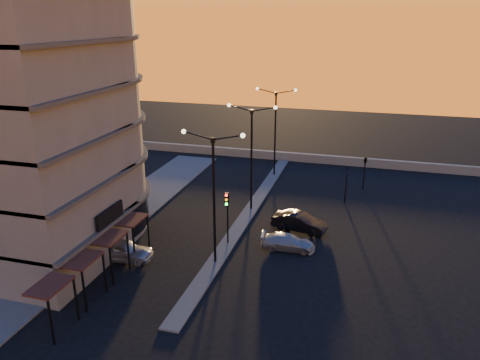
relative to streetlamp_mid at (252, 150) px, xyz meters
name	(u,v)px	position (x,y,z in m)	size (l,w,h in m)	color
ground	(215,263)	(0.00, -10.00, -5.59)	(120.00, 120.00, 0.00)	black
sidewalk_west	(112,222)	(-10.50, -6.00, -5.53)	(5.00, 40.00, 0.12)	#4D4D4A
median	(251,209)	(0.00, 0.00, -5.53)	(1.20, 36.00, 0.12)	#4D4D4A
parapet	(301,157)	(2.00, 16.00, -5.09)	(44.00, 0.50, 1.00)	slate
building	(23,85)	(-14.00, -9.97, 6.32)	(14.35, 17.08, 25.00)	#69645C
streetlamp_near	(214,188)	(0.00, -10.00, 0.00)	(4.32, 0.32, 9.51)	black
streetlamp_mid	(252,150)	(0.00, 0.00, 0.00)	(4.32, 0.32, 9.51)	black
streetlamp_far	(275,125)	(0.00, 10.00, 0.00)	(4.32, 0.32, 9.51)	black
traffic_light_main	(227,210)	(0.00, -7.13, -2.70)	(0.28, 0.44, 4.25)	black
signal_east_a	(346,183)	(8.00, 4.00, -3.66)	(0.13, 0.16, 3.60)	black
signal_east_b	(365,160)	(9.50, 8.00, -2.49)	(0.42, 1.99, 3.60)	black
car_hatchback	(122,250)	(-6.50, -11.38, -4.85)	(1.76, 4.36, 1.49)	#B3B5BC
car_sedan	(299,222)	(4.84, -3.10, -4.87)	(1.54, 4.41, 1.45)	black
car_wagon	(288,242)	(4.55, -6.59, -5.01)	(1.63, 4.01, 1.16)	#9EA2A5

